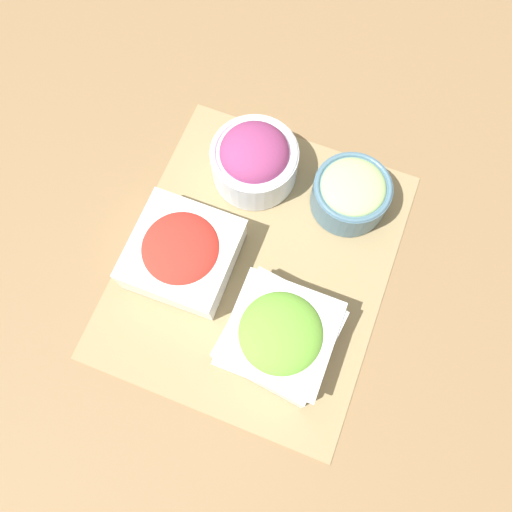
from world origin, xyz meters
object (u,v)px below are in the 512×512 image
at_px(onion_bowl, 254,159).
at_px(tomato_bowl, 183,253).
at_px(cucumber_bowl, 351,192).
at_px(lettuce_bowl, 280,335).

distance_m(onion_bowl, tomato_bowl, 0.18).
bearing_deg(onion_bowl, tomato_bowl, -13.87).
relative_size(onion_bowl, cucumber_bowl, 1.14).
bearing_deg(onion_bowl, cucumber_bowl, 91.31).
distance_m(tomato_bowl, cucumber_bowl, 0.26).
distance_m(onion_bowl, cucumber_bowl, 0.15).
bearing_deg(lettuce_bowl, tomato_bowl, -109.66).
height_order(lettuce_bowl, cucumber_bowl, lettuce_bowl).
xyz_separation_m(lettuce_bowl, cucumber_bowl, (-0.24, 0.02, -0.00)).
distance_m(lettuce_bowl, onion_bowl, 0.27).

